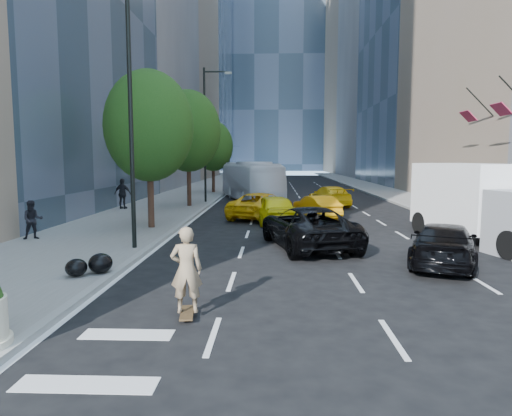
{
  "coord_description": "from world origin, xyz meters",
  "views": [
    {
      "loc": [
        -1.33,
        -12.57,
        3.48
      ],
      "look_at": [
        -1.97,
        4.48,
        1.6
      ],
      "focal_mm": 32.0,
      "sensor_mm": 36.0,
      "label": 1
    }
  ],
  "objects_px": {
    "city_bus": "(250,181)",
    "box_truck": "(481,203)",
    "black_sedan_mercedes": "(444,244)",
    "skateboarder": "(186,276)",
    "black_sedan_lincoln": "(308,227)"
  },
  "relations": [
    {
      "from": "city_bus",
      "to": "box_truck",
      "type": "distance_m",
      "value": 21.23
    },
    {
      "from": "black_sedan_mercedes",
      "to": "box_truck",
      "type": "xyz_separation_m",
      "value": [
        2.92,
        4.05,
        0.95
      ]
    },
    {
      "from": "black_sedan_mercedes",
      "to": "city_bus",
      "type": "relative_size",
      "value": 0.42
    },
    {
      "from": "black_sedan_mercedes",
      "to": "skateboarder",
      "type": "bearing_deg",
      "value": 56.8
    },
    {
      "from": "skateboarder",
      "to": "black_sedan_lincoln",
      "type": "bearing_deg",
      "value": -119.28
    },
    {
      "from": "skateboarder",
      "to": "city_bus",
      "type": "distance_m",
      "value": 27.77
    },
    {
      "from": "black_sedan_lincoln",
      "to": "black_sedan_mercedes",
      "type": "bearing_deg",
      "value": 131.74
    },
    {
      "from": "skateboarder",
      "to": "black_sedan_mercedes",
      "type": "relative_size",
      "value": 0.39
    },
    {
      "from": "skateboarder",
      "to": "box_truck",
      "type": "xyz_separation_m",
      "value": [
        10.32,
        9.22,
        0.7
      ]
    },
    {
      "from": "skateboarder",
      "to": "black_sedan_mercedes",
      "type": "height_order",
      "value": "skateboarder"
    },
    {
      "from": "black_sedan_lincoln",
      "to": "box_truck",
      "type": "bearing_deg",
      "value": 175.61
    },
    {
      "from": "skateboarder",
      "to": "black_sedan_mercedes",
      "type": "bearing_deg",
      "value": -152.45
    },
    {
      "from": "black_sedan_mercedes",
      "to": "city_bus",
      "type": "bearing_deg",
      "value": -49.97
    },
    {
      "from": "box_truck",
      "to": "black_sedan_lincoln",
      "type": "bearing_deg",
      "value": 175.43
    },
    {
      "from": "black_sedan_lincoln",
      "to": "skateboarder",
      "type": "bearing_deg",
      "value": 53.98
    }
  ]
}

